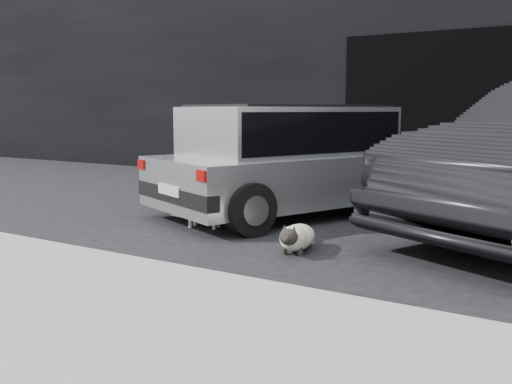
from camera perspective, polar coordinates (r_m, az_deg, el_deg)
The scene contains 8 objects.
ground at distance 6.73m, azimuth 3.55°, elevation -3.01°, with size 80.00×80.00×0.00m, color black.
building_facade at distance 12.07m, azimuth 22.03°, elevation 13.30°, with size 34.00×4.00×5.00m, color black.
garage_opening at distance 10.04m, azimuth 19.71°, elevation 7.70°, with size 4.00×0.10×2.60m, color black.
curb at distance 4.05m, azimuth -1.31°, elevation -9.77°, with size 18.00×0.25×0.12m, color #979692.
sidewalk at distance 3.17m, azimuth -13.59°, elevation -15.31°, with size 18.00×2.20×0.11m, color #979692.
silver_hatchback at distance 7.24m, azimuth 3.86°, elevation 3.76°, with size 3.01×4.07×1.37m.
cat_siamese at distance 5.31m, azimuth 4.02°, elevation -4.54°, with size 0.42×0.87×0.31m.
cat_white at distance 6.39m, azimuth -4.92°, elevation -2.10°, with size 0.72×0.34×0.35m.
Camera 1 is at (3.09, -5.83, 1.31)m, focal length 40.00 mm.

